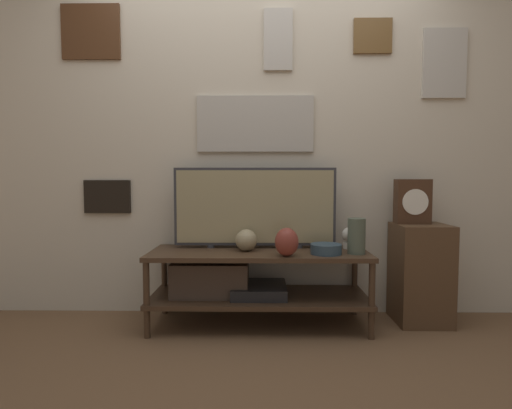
{
  "coord_description": "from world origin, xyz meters",
  "views": [
    {
      "loc": [
        0.02,
        -2.33,
        0.98
      ],
      "look_at": [
        -0.02,
        0.29,
        0.81
      ],
      "focal_mm": 28.0,
      "sensor_mm": 36.0,
      "label": 1
    }
  ],
  "objects_px": {
    "vase_wide_bowl": "(326,249)",
    "vase_urn_stoneware": "(287,242)",
    "mantel_clock": "(412,201)",
    "television": "(255,207)",
    "vase_tall_ceramic": "(356,236)",
    "vase_round_glass": "(246,240)",
    "decorative_bust": "(349,237)"
  },
  "relations": [
    {
      "from": "television",
      "to": "vase_round_glass",
      "type": "relative_size",
      "value": 7.72
    },
    {
      "from": "vase_urn_stoneware",
      "to": "vase_wide_bowl",
      "type": "relative_size",
      "value": 0.89
    },
    {
      "from": "vase_wide_bowl",
      "to": "vase_urn_stoneware",
      "type": "bearing_deg",
      "value": -163.12
    },
    {
      "from": "vase_wide_bowl",
      "to": "television",
      "type": "bearing_deg",
      "value": 154.54
    },
    {
      "from": "vase_round_glass",
      "to": "vase_urn_stoneware",
      "type": "xyz_separation_m",
      "value": [
        0.26,
        -0.18,
        0.02
      ]
    },
    {
      "from": "decorative_bust",
      "to": "vase_wide_bowl",
      "type": "bearing_deg",
      "value": -133.07
    },
    {
      "from": "vase_urn_stoneware",
      "to": "decorative_bust",
      "type": "height_order",
      "value": "vase_urn_stoneware"
    },
    {
      "from": "vase_urn_stoneware",
      "to": "vase_tall_ceramic",
      "type": "relative_size",
      "value": 0.78
    },
    {
      "from": "television",
      "to": "vase_tall_ceramic",
      "type": "bearing_deg",
      "value": -17.75
    },
    {
      "from": "vase_round_glass",
      "to": "vase_urn_stoneware",
      "type": "bearing_deg",
      "value": -34.76
    },
    {
      "from": "vase_round_glass",
      "to": "decorative_bust",
      "type": "distance_m",
      "value": 0.71
    },
    {
      "from": "mantel_clock",
      "to": "vase_tall_ceramic",
      "type": "bearing_deg",
      "value": -153.66
    },
    {
      "from": "mantel_clock",
      "to": "television",
      "type": "bearing_deg",
      "value": -179.77
    },
    {
      "from": "vase_tall_ceramic",
      "to": "vase_wide_bowl",
      "type": "xyz_separation_m",
      "value": [
        -0.19,
        -0.01,
        -0.08
      ]
    },
    {
      "from": "television",
      "to": "decorative_bust",
      "type": "xyz_separation_m",
      "value": [
        0.65,
        -0.01,
        -0.21
      ]
    },
    {
      "from": "decorative_bust",
      "to": "television",
      "type": "bearing_deg",
      "value": 178.79
    },
    {
      "from": "television",
      "to": "decorative_bust",
      "type": "height_order",
      "value": "television"
    },
    {
      "from": "vase_wide_bowl",
      "to": "mantel_clock",
      "type": "distance_m",
      "value": 0.72
    },
    {
      "from": "vase_tall_ceramic",
      "to": "vase_wide_bowl",
      "type": "distance_m",
      "value": 0.21
    },
    {
      "from": "vase_round_glass",
      "to": "decorative_bust",
      "type": "bearing_deg",
      "value": 8.32
    },
    {
      "from": "vase_urn_stoneware",
      "to": "vase_tall_ceramic",
      "type": "xyz_separation_m",
      "value": [
        0.45,
        0.09,
        0.03
      ]
    },
    {
      "from": "vase_tall_ceramic",
      "to": "decorative_bust",
      "type": "relative_size",
      "value": 1.56
    },
    {
      "from": "television",
      "to": "vase_wide_bowl",
      "type": "xyz_separation_m",
      "value": [
        0.46,
        -0.22,
        -0.25
      ]
    },
    {
      "from": "vase_wide_bowl",
      "to": "decorative_bust",
      "type": "bearing_deg",
      "value": 46.93
    },
    {
      "from": "decorative_bust",
      "to": "mantel_clock",
      "type": "bearing_deg",
      "value": 2.37
    },
    {
      "from": "vase_tall_ceramic",
      "to": "mantel_clock",
      "type": "distance_m",
      "value": 0.52
    },
    {
      "from": "decorative_bust",
      "to": "mantel_clock",
      "type": "distance_m",
      "value": 0.5
    },
    {
      "from": "decorative_bust",
      "to": "mantel_clock",
      "type": "xyz_separation_m",
      "value": [
        0.43,
        0.02,
        0.24
      ]
    },
    {
      "from": "vase_tall_ceramic",
      "to": "decorative_bust",
      "type": "height_order",
      "value": "vase_tall_ceramic"
    },
    {
      "from": "television",
      "to": "vase_round_glass",
      "type": "xyz_separation_m",
      "value": [
        -0.06,
        -0.12,
        -0.21
      ]
    },
    {
      "from": "vase_tall_ceramic",
      "to": "vase_wide_bowl",
      "type": "bearing_deg",
      "value": -177.37
    },
    {
      "from": "vase_round_glass",
      "to": "vase_wide_bowl",
      "type": "height_order",
      "value": "vase_round_glass"
    }
  ]
}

